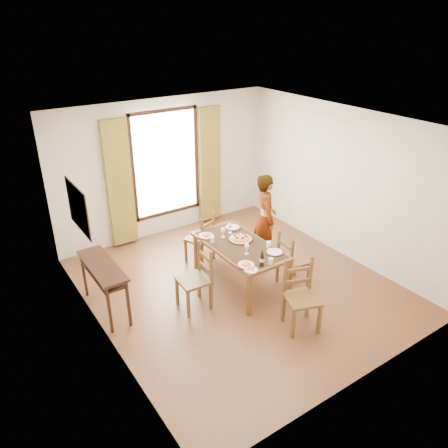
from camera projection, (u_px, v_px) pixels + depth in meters
ground at (238, 286)px, 7.25m from camera, size 5.00×5.00×0.00m
room_shell at (235, 198)px, 6.67m from camera, size 4.60×5.10×2.74m
console_table at (103, 271)px, 6.38m from camera, size 0.38×1.20×0.80m
dining_table at (239, 248)px, 7.00m from camera, size 0.86×1.64×0.76m
chair_west at (196, 280)px, 6.56m from camera, size 0.47×0.47×1.01m
chair_north at (201, 239)px, 7.79m from camera, size 0.55×0.55×0.95m
chair_south at (301, 298)px, 6.14m from camera, size 0.58×0.58×1.02m
chair_east at (292, 261)px, 7.10m from camera, size 0.46×0.46×0.95m
man at (265, 218)px, 7.71m from camera, size 0.87×0.82×1.63m
plate_sw at (246, 264)px, 6.37m from camera, size 0.27×0.27×0.05m
plate_se at (275, 251)px, 6.71m from camera, size 0.27×0.27×0.05m
plate_nw at (206, 235)px, 7.20m from camera, size 0.27×0.27×0.05m
plate_ne at (232, 226)px, 7.49m from camera, size 0.27×0.27×0.05m
pasta_platter at (240, 237)px, 7.09m from camera, size 0.40×0.40×0.10m
caprese_plate at (251, 269)px, 6.26m from camera, size 0.20×0.20×0.04m
wine_glass_a at (247, 249)px, 6.65m from camera, size 0.08×0.08×0.18m
wine_glass_b at (230, 228)px, 7.29m from camera, size 0.08×0.08×0.18m
wine_glass_c at (223, 232)px, 7.15m from camera, size 0.08×0.08×0.18m
tumbler_a at (268, 245)px, 6.85m from camera, size 0.07×0.07×0.10m
tumbler_b at (212, 240)px, 7.01m from camera, size 0.07×0.07×0.10m
tumbler_c at (271, 261)px, 6.40m from camera, size 0.07×0.07×0.10m
wine_bottle at (262, 258)px, 6.33m from camera, size 0.07×0.07×0.25m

